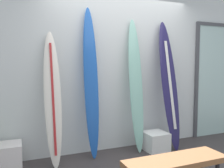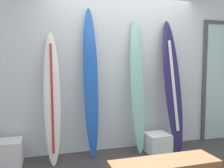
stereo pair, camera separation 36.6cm
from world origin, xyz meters
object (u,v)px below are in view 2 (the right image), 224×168
surfboard_ivory (52,97)px  bench (165,166)px  surfboard_navy (173,86)px  display_block_left (157,143)px  surfboard_seafoam (137,86)px  display_block_center (9,153)px  surfboard_cobalt (91,82)px

surfboard_ivory → bench: (1.02, -1.40, -0.55)m
surfboard_navy → bench: 1.76m
display_block_left → bench: 1.46m
surfboard_seafoam → display_block_center: (-1.92, -0.05, -0.87)m
display_block_left → display_block_center: display_block_center is taller
display_block_center → surfboard_seafoam: bearing=1.4°
surfboard_seafoam → surfboard_ivory: bearing=-177.8°
surfboard_cobalt → surfboard_seafoam: 0.75m
surfboard_ivory → display_block_left: bearing=-3.2°
surfboard_seafoam → surfboard_navy: bearing=-8.2°
surfboard_navy → display_block_left: size_ratio=5.79×
surfboard_navy → display_block_center: 2.66m
surfboard_cobalt → bench: bearing=-73.1°
surfboard_ivory → bench: bearing=-53.8°
surfboard_navy → bench: (-0.89, -1.37, -0.67)m
bench → surfboard_ivory: bearing=126.2°
display_block_left → surfboard_ivory: bearing=176.8°
surfboard_ivory → display_block_left: size_ratio=5.09×
surfboard_cobalt → surfboard_ivory: bearing=-173.5°
surfboard_cobalt → surfboard_navy: bearing=-4.3°
surfboard_cobalt → surfboard_navy: size_ratio=1.06×
surfboard_cobalt → surfboard_seafoam: (0.75, -0.02, -0.08)m
surfboard_ivory → bench: surfboard_ivory is taller
surfboard_ivory → surfboard_navy: (1.91, -0.03, 0.12)m
surfboard_ivory → display_block_left: 1.81m
display_block_left → surfboard_seafoam: bearing=154.1°
surfboard_ivory → bench: 1.82m
surfboard_ivory → display_block_center: 0.96m
display_block_left → display_block_center: 2.22m
display_block_center → bench: bench is taller
surfboard_seafoam → display_block_center: surfboard_seafoam is taller
surfboard_seafoam → surfboard_navy: 0.59m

